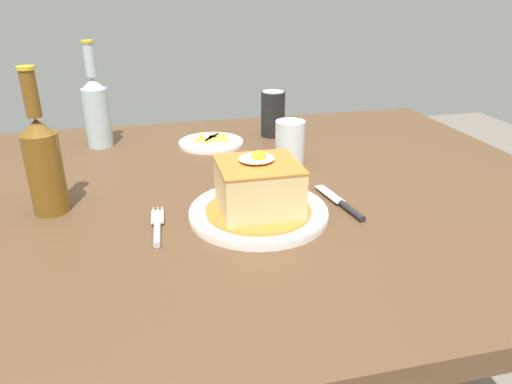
# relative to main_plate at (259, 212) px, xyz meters

# --- Properties ---
(dining_table) EXTENTS (1.44, 1.08, 0.76)m
(dining_table) POSITION_rel_main_plate_xyz_m (-0.03, 0.14, -0.10)
(dining_table) COLOR brown
(dining_table) RESTS_ON ground_plane
(main_plate) EXTENTS (0.25, 0.25, 0.02)m
(main_plate) POSITION_rel_main_plate_xyz_m (0.00, 0.00, 0.00)
(main_plate) COLOR white
(main_plate) RESTS_ON dining_table
(sandwich_meal) EXTENTS (0.19, 0.19, 0.12)m
(sandwich_meal) POSITION_rel_main_plate_xyz_m (-0.00, 0.00, 0.05)
(sandwich_meal) COLOR orange
(sandwich_meal) RESTS_ON main_plate
(fork) EXTENTS (0.02, 0.14, 0.01)m
(fork) POSITION_rel_main_plate_xyz_m (-0.18, -0.02, -0.00)
(fork) COLOR silver
(fork) RESTS_ON dining_table
(knife) EXTENTS (0.04, 0.17, 0.01)m
(knife) POSITION_rel_main_plate_xyz_m (0.17, -0.01, -0.00)
(knife) COLOR #262628
(knife) RESTS_ON dining_table
(soda_can) EXTENTS (0.07, 0.07, 0.12)m
(soda_can) POSITION_rel_main_plate_xyz_m (0.16, 0.48, 0.05)
(soda_can) COLOR black
(soda_can) RESTS_ON dining_table
(beer_bottle_amber) EXTENTS (0.06, 0.06, 0.27)m
(beer_bottle_amber) POSITION_rel_main_plate_xyz_m (-0.37, 0.11, 0.09)
(beer_bottle_amber) COLOR brown
(beer_bottle_amber) RESTS_ON dining_table
(beer_bottle_clear) EXTENTS (0.06, 0.06, 0.27)m
(beer_bottle_clear) POSITION_rel_main_plate_xyz_m (-0.30, 0.49, 0.09)
(beer_bottle_clear) COLOR #ADC6CC
(beer_bottle_clear) RESTS_ON dining_table
(drinking_glass) EXTENTS (0.07, 0.07, 0.10)m
(drinking_glass) POSITION_rel_main_plate_xyz_m (0.13, 0.25, 0.04)
(drinking_glass) COLOR silver
(drinking_glass) RESTS_ON dining_table
(side_plate_fries) EXTENTS (0.17, 0.17, 0.02)m
(side_plate_fries) POSITION_rel_main_plate_xyz_m (-0.02, 0.44, -0.00)
(side_plate_fries) COLOR white
(side_plate_fries) RESTS_ON dining_table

